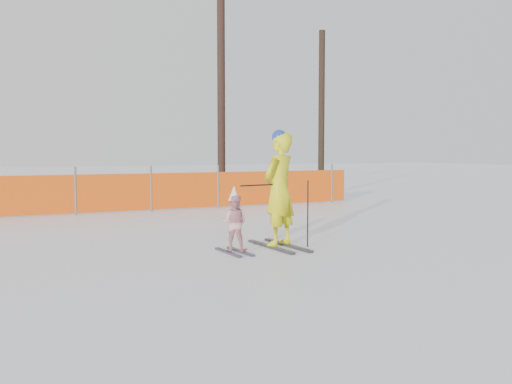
# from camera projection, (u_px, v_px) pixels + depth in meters

# --- Properties ---
(ground) EXTENTS (120.00, 120.00, 0.00)m
(ground) POSITION_uv_depth(u_px,v_px,m) (271.00, 261.00, 8.53)
(ground) COLOR white
(ground) RESTS_ON ground
(adult) EXTENTS (0.83, 1.49, 2.00)m
(adult) POSITION_uv_depth(u_px,v_px,m) (279.00, 189.00, 9.67)
(adult) COLOR black
(adult) RESTS_ON ground
(child) EXTENTS (0.56, 0.92, 1.09)m
(child) POSITION_uv_depth(u_px,v_px,m) (234.00, 222.00, 9.16)
(child) COLOR black
(child) RESTS_ON ground
(ski_poles) EXTENTS (1.25, 0.21, 1.14)m
(ski_poles) POSITION_uv_depth(u_px,v_px,m) (289.00, 203.00, 9.60)
(ski_poles) COLOR black
(ski_poles) RESTS_ON ground
(safety_fence) EXTENTS (16.51, 0.06, 1.25)m
(safety_fence) POSITION_uv_depth(u_px,v_px,m) (84.00, 193.00, 14.74)
(safety_fence) COLOR #595960
(safety_fence) RESTS_ON ground
(tree_trunks) EXTENTS (4.10, 0.65, 7.09)m
(tree_trunks) POSITION_uv_depth(u_px,v_px,m) (261.00, 103.00, 20.01)
(tree_trunks) COLOR black
(tree_trunks) RESTS_ON ground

